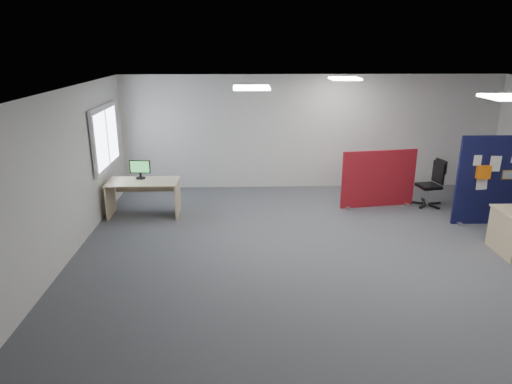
{
  "coord_description": "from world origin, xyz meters",
  "views": [
    {
      "loc": [
        -1.67,
        -7.24,
        3.37
      ],
      "look_at": [
        -1.44,
        0.02,
        1.0
      ],
      "focal_mm": 32.0,
      "sensor_mm": 36.0,
      "label": 1
    }
  ],
  "objects_px": {
    "second_desk": "(144,189)",
    "office_chair": "(433,180)",
    "navy_divider": "(510,180)",
    "red_divider": "(379,179)",
    "monitor_second": "(140,168)"
  },
  "relations": [
    {
      "from": "red_divider",
      "to": "monitor_second",
      "type": "height_order",
      "value": "red_divider"
    },
    {
      "from": "navy_divider",
      "to": "red_divider",
      "type": "bearing_deg",
      "value": 154.58
    },
    {
      "from": "red_divider",
      "to": "office_chair",
      "type": "height_order",
      "value": "red_divider"
    },
    {
      "from": "red_divider",
      "to": "monitor_second",
      "type": "relative_size",
      "value": 3.86
    },
    {
      "from": "red_divider",
      "to": "monitor_second",
      "type": "xyz_separation_m",
      "value": [
        -5.0,
        -0.2,
        0.33
      ]
    },
    {
      "from": "navy_divider",
      "to": "monitor_second",
      "type": "relative_size",
      "value": 4.99
    },
    {
      "from": "red_divider",
      "to": "office_chair",
      "type": "relative_size",
      "value": 1.65
    },
    {
      "from": "navy_divider",
      "to": "second_desk",
      "type": "distance_m",
      "value": 7.19
    },
    {
      "from": "navy_divider",
      "to": "monitor_second",
      "type": "height_order",
      "value": "navy_divider"
    },
    {
      "from": "red_divider",
      "to": "second_desk",
      "type": "distance_m",
      "value": 4.94
    },
    {
      "from": "navy_divider",
      "to": "monitor_second",
      "type": "bearing_deg",
      "value": 173.25
    },
    {
      "from": "office_chair",
      "to": "monitor_second",
      "type": "bearing_deg",
      "value": 171.59
    },
    {
      "from": "navy_divider",
      "to": "red_divider",
      "type": "height_order",
      "value": "navy_divider"
    },
    {
      "from": "second_desk",
      "to": "office_chair",
      "type": "height_order",
      "value": "office_chair"
    },
    {
      "from": "red_divider",
      "to": "second_desk",
      "type": "relative_size",
      "value": 1.15
    }
  ]
}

